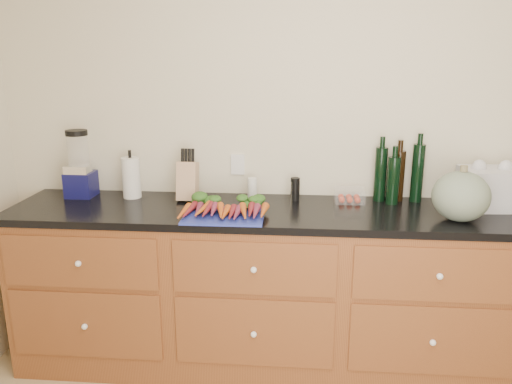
# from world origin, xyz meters

# --- Properties ---
(wall_back) EXTENTS (4.10, 0.05, 2.60)m
(wall_back) POSITION_xyz_m (0.00, 1.62, 1.30)
(wall_back) COLOR beige
(wall_back) RESTS_ON ground
(cabinets) EXTENTS (3.60, 0.64, 0.90)m
(cabinets) POSITION_xyz_m (0.00, 1.30, 0.45)
(cabinets) COLOR brown
(cabinets) RESTS_ON ground
(countertop) EXTENTS (3.64, 0.62, 0.04)m
(countertop) POSITION_xyz_m (0.00, 1.30, 0.92)
(countertop) COLOR black
(countertop) RESTS_ON cabinets
(cutting_board) EXTENTS (0.41, 0.32, 0.01)m
(cutting_board) POSITION_xyz_m (-0.62, 1.14, 0.95)
(cutting_board) COLOR #25339E
(cutting_board) RESTS_ON countertop
(carrots) EXTENTS (0.45, 0.31, 0.06)m
(carrots) POSITION_xyz_m (-0.62, 1.18, 0.98)
(carrots) COLOR #C55217
(carrots) RESTS_ON cutting_board
(squash) EXTENTS (0.28, 0.28, 0.25)m
(squash) POSITION_xyz_m (0.57, 1.18, 1.07)
(squash) COLOR #596958
(squash) RESTS_ON countertop
(blender_appliance) EXTENTS (0.15, 0.15, 0.39)m
(blender_appliance) POSITION_xyz_m (-1.52, 1.46, 1.11)
(blender_appliance) COLOR #0F1048
(blender_appliance) RESTS_ON countertop
(paper_towel) EXTENTS (0.11, 0.11, 0.24)m
(paper_towel) POSITION_xyz_m (-1.21, 1.46, 1.06)
(paper_towel) COLOR white
(paper_towel) RESTS_ON countertop
(knife_block) EXTENTS (0.11, 0.11, 0.22)m
(knife_block) POSITION_xyz_m (-0.87, 1.44, 1.05)
(knife_block) COLOR tan
(knife_block) RESTS_ON countertop
(grinder_salt) EXTENTS (0.05, 0.05, 0.13)m
(grinder_salt) POSITION_xyz_m (-0.50, 1.48, 1.00)
(grinder_salt) COLOR silver
(grinder_salt) RESTS_ON countertop
(grinder_pepper) EXTENTS (0.05, 0.05, 0.13)m
(grinder_pepper) POSITION_xyz_m (-0.26, 1.48, 1.01)
(grinder_pepper) COLOR black
(grinder_pepper) RESTS_ON countertop
(canister_chrome) EXTENTS (0.05, 0.05, 0.11)m
(canister_chrome) POSITION_xyz_m (-0.26, 1.48, 1.00)
(canister_chrome) COLOR silver
(canister_chrome) RESTS_ON countertop
(tomato_box) EXTENTS (0.17, 0.13, 0.08)m
(tomato_box) POSITION_xyz_m (0.05, 1.47, 0.98)
(tomato_box) COLOR white
(tomato_box) RESTS_ON countertop
(bottles) EXTENTS (0.27, 0.14, 0.33)m
(bottles) POSITION_xyz_m (0.32, 1.51, 1.09)
(bottles) COLOR black
(bottles) RESTS_ON countertop
(grocery_bag) EXTENTS (0.31, 0.26, 0.22)m
(grocery_bag) POSITION_xyz_m (0.80, 1.42, 1.05)
(grocery_bag) COLOR silver
(grocery_bag) RESTS_ON countertop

